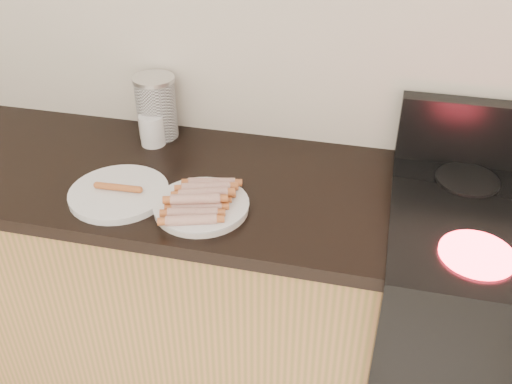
% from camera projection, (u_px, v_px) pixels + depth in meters
% --- Properties ---
extents(wall_back, '(4.00, 0.04, 2.60)m').
position_uv_depth(wall_back, '(274.00, 16.00, 1.67)').
color(wall_back, silver).
rests_on(wall_back, ground).
extents(cabinet_base, '(2.20, 0.59, 0.86)m').
position_uv_depth(cabinet_base, '(61.00, 271.00, 2.04)').
color(cabinet_base, '#A66F41').
rests_on(cabinet_base, floor).
extents(counter_slab, '(2.20, 0.62, 0.04)m').
position_uv_depth(counter_slab, '(33.00, 163.00, 1.79)').
color(counter_slab, black).
rests_on(counter_slab, cabinet_base).
extents(stove, '(0.76, 0.65, 0.91)m').
position_uv_depth(stove, '(498.00, 343.00, 1.73)').
color(stove, black).
rests_on(stove, floor).
extents(burner_near_left, '(0.18, 0.18, 0.01)m').
position_uv_depth(burner_near_left, '(477.00, 254.00, 1.37)').
color(burner_near_left, '#FF1E2D').
rests_on(burner_near_left, stove).
extents(burner_far_left, '(0.18, 0.18, 0.01)m').
position_uv_depth(burner_far_left, '(467.00, 180.00, 1.64)').
color(burner_far_left, black).
rests_on(burner_far_left, stove).
extents(main_plate, '(0.33, 0.33, 0.02)m').
position_uv_depth(main_plate, '(201.00, 207.00, 1.54)').
color(main_plate, silver).
rests_on(main_plate, counter_slab).
extents(side_plate, '(0.29, 0.29, 0.02)m').
position_uv_depth(side_plate, '(119.00, 193.00, 1.60)').
color(side_plate, white).
rests_on(side_plate, counter_slab).
extents(hotdog_pile, '(0.13, 0.24, 0.05)m').
position_uv_depth(hotdog_pile, '(201.00, 198.00, 1.53)').
color(hotdog_pile, maroon).
rests_on(hotdog_pile, main_plate).
extents(plain_sausages, '(0.13, 0.03, 0.02)m').
position_uv_depth(plain_sausages, '(118.00, 187.00, 1.58)').
color(plain_sausages, '#DD7F44').
rests_on(plain_sausages, side_plate).
extents(canister, '(0.13, 0.13, 0.21)m').
position_uv_depth(canister, '(156.00, 107.00, 1.84)').
color(canister, white).
rests_on(canister, counter_slab).
extents(mug, '(0.08, 0.08, 0.10)m').
position_uv_depth(mug, '(152.00, 130.00, 1.82)').
color(mug, silver).
rests_on(mug, counter_slab).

